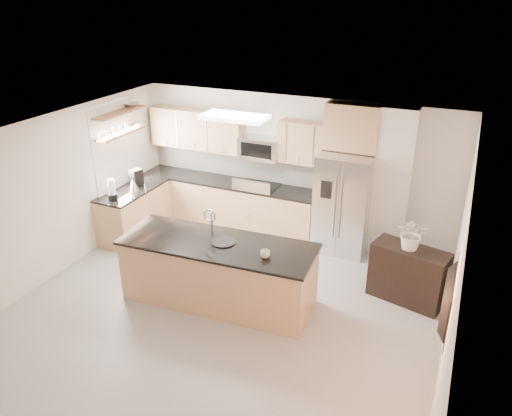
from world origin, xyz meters
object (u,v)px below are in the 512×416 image
at_px(cup, 265,254).
at_px(television, 443,299).
at_px(island, 219,272).
at_px(kettle, 133,184).
at_px(coffee_maker, 136,178).
at_px(credenza, 408,274).
at_px(microwave, 260,148).
at_px(platter, 223,242).
at_px(blender, 112,191).
at_px(refrigerator, 343,203).
at_px(range, 257,208).
at_px(flower_vase, 414,226).
at_px(bowl, 132,104).

bearing_deg(cup, television, -15.29).
distance_m(island, kettle, 2.82).
xyz_separation_m(island, coffee_maker, (-2.51, 1.51, 0.58)).
height_order(island, credenza, island).
bearing_deg(microwave, platter, -78.80).
bearing_deg(cup, credenza, 35.53).
bearing_deg(coffee_maker, blender, -88.43).
relative_size(refrigerator, credenza, 1.63).
distance_m(range, kettle, 2.36).
bearing_deg(refrigerator, range, 178.40).
bearing_deg(platter, television, -14.49).
height_order(refrigerator, flower_vase, refrigerator).
bearing_deg(television, refrigerator, 31.04).
height_order(platter, blender, blender).
xyz_separation_m(range, island, (0.42, -2.38, 0.02)).
height_order(island, bowl, bowl).
distance_m(range, bowl, 3.01).
bearing_deg(cup, blender, 164.82).
xyz_separation_m(credenza, platter, (-2.50, -1.12, 0.56)).
bearing_deg(television, kettle, 69.69).
distance_m(refrigerator, blender, 4.05).
distance_m(range, microwave, 1.16).
height_order(range, refrigerator, refrigerator).
height_order(island, television, television).
distance_m(microwave, flower_vase, 3.29).
xyz_separation_m(refrigerator, kettle, (-3.68, -1.03, 0.13)).
relative_size(island, kettle, 12.21).
relative_size(refrigerator, kettle, 7.48).
xyz_separation_m(range, bowl, (-2.25, -0.59, 1.91)).
xyz_separation_m(microwave, refrigerator, (1.66, -0.17, -0.74)).
xyz_separation_m(range, coffee_maker, (-2.10, -0.87, 0.60)).
distance_m(cup, coffee_maker, 3.68).
distance_m(platter, flower_vase, 2.73).
height_order(refrigerator, television, refrigerator).
bearing_deg(coffee_maker, platter, -29.61).
bearing_deg(refrigerator, island, -118.04).
relative_size(blender, bowl, 1.10).
bearing_deg(coffee_maker, television, -21.86).
bearing_deg(kettle, blender, -95.40).
relative_size(platter, coffee_maker, 1.14).
bearing_deg(platter, island, -149.99).
distance_m(credenza, kettle, 5.05).
distance_m(range, credenza, 3.23).
bearing_deg(credenza, flower_vase, -127.54).
distance_m(microwave, coffee_maker, 2.39).
relative_size(kettle, flower_vase, 0.32).
relative_size(credenza, coffee_maker, 3.45).
bearing_deg(coffee_maker, credenza, -3.93).
xyz_separation_m(island, television, (3.09, -0.74, 0.86)).
bearing_deg(bowl, kettle, -65.18).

